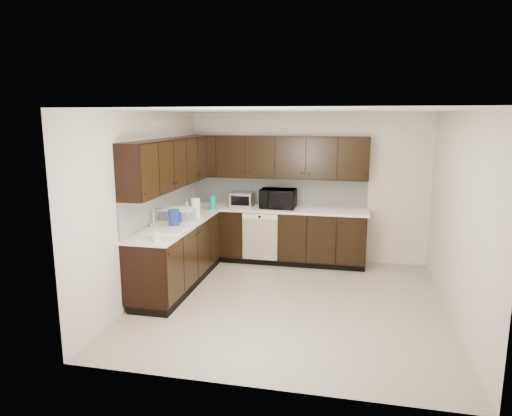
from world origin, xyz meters
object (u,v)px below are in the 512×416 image
Objects in this scene: microwave at (278,199)px; storage_bin at (178,215)px; sink at (169,232)px; toaster_oven at (242,199)px; blue_pitcher at (174,218)px.

microwave is 1.77m from storage_bin.
microwave is (1.23, 1.69, 0.22)m from sink.
toaster_oven reaches higher than blue_pitcher.
sink reaches higher than toaster_oven.
sink is 2.10m from microwave.
blue_pitcher is (-0.57, -1.62, -0.00)m from toaster_oven.
microwave is at bearing 2.01° from toaster_oven.
toaster_oven is 1.63× the size of blue_pitcher.
storage_bin is at bearing 105.58° from blue_pitcher.
storage_bin is 1.87× the size of blue_pitcher.
blue_pitcher is at bearing 58.99° from sink.
sink is 0.20m from blue_pitcher.
toaster_oven is 0.87× the size of storage_bin.
toaster_oven is at bearing -179.73° from microwave.
microwave is at bearing 53.94° from sink.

